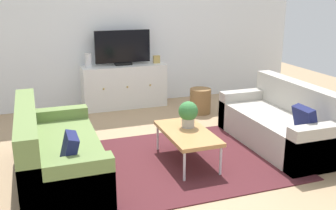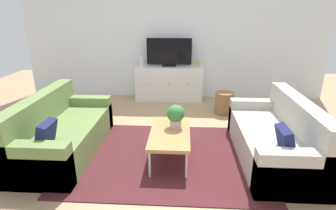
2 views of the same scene
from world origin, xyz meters
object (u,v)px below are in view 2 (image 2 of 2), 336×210
couch_right_side (278,140)px  flat_screen_tv (169,52)px  coffee_table (170,134)px  wicker_basket (224,103)px  mantel_clock (197,64)px  couch_left_side (59,134)px  tv_console (169,83)px  potted_plant (176,115)px  glass_vase (141,61)px

couch_right_side → flat_screen_tv: (-1.53, 2.39, 0.74)m
coffee_table → wicker_basket: 1.92m
coffee_table → mantel_clock: mantel_clock is taller
couch_left_side → tv_console: (1.34, 2.37, 0.09)m
mantel_clock → couch_right_side: bearing=-68.3°
couch_right_side → potted_plant: 1.34m
coffee_table → couch_left_side: bearing=177.0°
coffee_table → flat_screen_tv: (-0.15, 2.47, 0.65)m
couch_right_side → mantel_clock: mantel_clock is taller
tv_console → glass_vase: bearing=180.0°
tv_console → glass_vase: (-0.58, 0.00, 0.48)m
flat_screen_tv → mantel_clock: 0.62m
potted_plant → couch_left_side: bearing=-178.2°
couch_left_side → flat_screen_tv: (1.34, 2.39, 0.74)m
couch_left_side → couch_right_side: same height
flat_screen_tv → tv_console: bearing=-90.0°
coffee_table → flat_screen_tv: flat_screen_tv is taller
coffee_table → potted_plant: bearing=63.5°
couch_right_side → glass_vase: 3.23m
mantel_clock → tv_console: bearing=-180.0°
tv_console → mantel_clock: size_ratio=10.78×
mantel_clock → wicker_basket: mantel_clock is taller
couch_right_side → potted_plant: size_ratio=5.66×
coffee_table → tv_console: (-0.15, 2.45, 0.01)m
wicker_basket → tv_console: bearing=144.1°
potted_plant → tv_console: 2.34m
coffee_table → wicker_basket: size_ratio=2.40×
couch_left_side → glass_vase: size_ratio=7.62×
mantel_clock → potted_plant: bearing=-99.0°
couch_right_side → tv_console: bearing=122.7°
glass_vase → wicker_basket: (1.65, -0.78, -0.63)m
couch_left_side → potted_plant: 1.58m
couch_left_side → couch_right_side: bearing=0.0°
tv_console → coffee_table: bearing=-86.5°
wicker_basket → mantel_clock: bearing=122.4°
mantel_clock → wicker_basket: (0.49, -0.78, -0.58)m
tv_console → glass_vase: 0.75m
potted_plant → tv_console: size_ratio=0.22×
coffee_table → wicker_basket: wicker_basket is taller
couch_left_side → tv_console: bearing=60.6°
couch_left_side → flat_screen_tv: bearing=60.8°
tv_console → wicker_basket: 1.33m
couch_right_side → tv_console: size_ratio=1.26×
couch_left_side → glass_vase: glass_vase is taller
couch_right_side → coffee_table: couch_right_side is taller
glass_vase → wicker_basket: glass_vase is taller
coffee_table → glass_vase: bearing=106.6°
couch_right_side → wicker_basket: bearing=105.9°
tv_console → mantel_clock: (0.58, 0.00, 0.42)m
wicker_basket → glass_vase: bearing=154.9°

